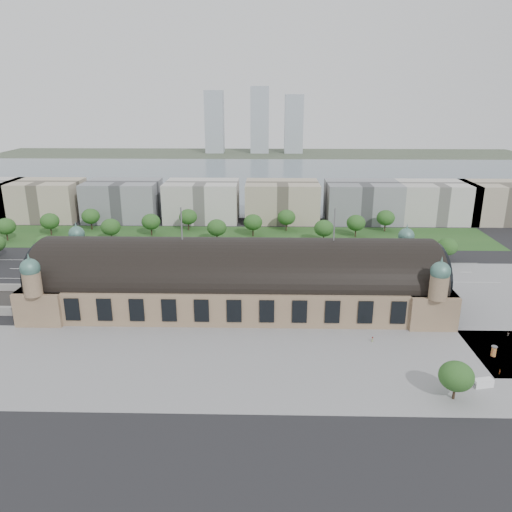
{
  "coord_description": "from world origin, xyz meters",
  "views": [
    {
      "loc": [
        10.94,
        -173.62,
        76.23
      ],
      "look_at": [
        6.51,
        16.56,
        14.0
      ],
      "focal_mm": 35.0,
      "sensor_mm": 36.0,
      "label": 1
    }
  ],
  "objects_px": {
    "parked_car_5": "(179,282)",
    "traffic_car_6": "(402,270)",
    "parked_car_4": "(114,282)",
    "bus_mid": "(248,272)",
    "traffic_car_1": "(60,263)",
    "pedestrian_0": "(372,339)",
    "bus_east": "(306,274)",
    "pedestrian_1": "(500,372)",
    "traffic_car_5": "(293,263)",
    "parked_car_1": "(79,280)",
    "traffic_car_0": "(30,275)",
    "traffic_car_4": "(266,275)",
    "parked_car_6": "(199,279)",
    "petrol_station": "(139,246)",
    "advertising_column": "(494,351)",
    "parked_car_3": "(130,280)",
    "traffic_car_3": "(195,268)",
    "traffic_car_2": "(121,272)",
    "pedestrian_2": "(508,334)",
    "parked_car_2": "(98,278)",
    "van_south": "(482,383)",
    "parked_car_0": "(52,281)",
    "bus_west": "(195,275)"
  },
  "relations": [
    {
      "from": "bus_east",
      "to": "pedestrian_2",
      "type": "xyz_separation_m",
      "value": [
        62.52,
        -54.47,
        -0.62
      ]
    },
    {
      "from": "traffic_car_3",
      "to": "bus_east",
      "type": "xyz_separation_m",
      "value": [
        49.84,
        -8.83,
        0.73
      ]
    },
    {
      "from": "parked_car_0",
      "to": "parked_car_4",
      "type": "height_order",
      "value": "parked_car_4"
    },
    {
      "from": "traffic_car_3",
      "to": "parked_car_5",
      "type": "height_order",
      "value": "traffic_car_3"
    },
    {
      "from": "traffic_car_3",
      "to": "parked_car_5",
      "type": "xyz_separation_m",
      "value": [
        -4.1,
        -18.3,
        -0.01
      ]
    },
    {
      "from": "traffic_car_3",
      "to": "parked_car_6",
      "type": "xyz_separation_m",
      "value": [
        3.93,
        -14.3,
        -0.02
      ]
    },
    {
      "from": "parked_car_5",
      "to": "traffic_car_6",
      "type": "bearing_deg",
      "value": 68.74
    },
    {
      "from": "parked_car_5",
      "to": "pedestrian_1",
      "type": "relative_size",
      "value": 3.15
    },
    {
      "from": "advertising_column",
      "to": "parked_car_3",
      "type": "bearing_deg",
      "value": 154.71
    },
    {
      "from": "traffic_car_6",
      "to": "bus_east",
      "type": "bearing_deg",
      "value": -80.79
    },
    {
      "from": "petrol_station",
      "to": "traffic_car_3",
      "type": "bearing_deg",
      "value": -39.1
    },
    {
      "from": "parked_car_2",
      "to": "parked_car_3",
      "type": "distance_m",
      "value": 14.74
    },
    {
      "from": "van_south",
      "to": "parked_car_0",
      "type": "bearing_deg",
      "value": 141.12
    },
    {
      "from": "traffic_car_2",
      "to": "pedestrian_0",
      "type": "height_order",
      "value": "pedestrian_0"
    },
    {
      "from": "traffic_car_0",
      "to": "pedestrian_1",
      "type": "bearing_deg",
      "value": 71.07
    },
    {
      "from": "traffic_car_3",
      "to": "traffic_car_0",
      "type": "bearing_deg",
      "value": 104.98
    },
    {
      "from": "petrol_station",
      "to": "parked_car_2",
      "type": "height_order",
      "value": "petrol_station"
    },
    {
      "from": "parked_car_2",
      "to": "van_south",
      "type": "xyz_separation_m",
      "value": [
        131.49,
        -79.11,
        0.31
      ]
    },
    {
      "from": "bus_mid",
      "to": "traffic_car_0",
      "type": "bearing_deg",
      "value": 91.99
    },
    {
      "from": "traffic_car_5",
      "to": "petrol_station",
      "type": "bearing_deg",
      "value": 82.23
    },
    {
      "from": "traffic_car_0",
      "to": "traffic_car_4",
      "type": "bearing_deg",
      "value": 96.52
    },
    {
      "from": "parked_car_3",
      "to": "parked_car_4",
      "type": "height_order",
      "value": "parked_car_3"
    },
    {
      "from": "petrol_station",
      "to": "traffic_car_6",
      "type": "height_order",
      "value": "petrol_station"
    },
    {
      "from": "parked_car_6",
      "to": "petrol_station",
      "type": "bearing_deg",
      "value": -165.55
    },
    {
      "from": "traffic_car_4",
      "to": "parked_car_4",
      "type": "bearing_deg",
      "value": -76.23
    },
    {
      "from": "parked_car_3",
      "to": "pedestrian_2",
      "type": "distance_m",
      "value": 145.38
    },
    {
      "from": "parked_car_4",
      "to": "bus_mid",
      "type": "xyz_separation_m",
      "value": [
        56.06,
        11.0,
        0.95
      ]
    },
    {
      "from": "traffic_car_4",
      "to": "parked_car_2",
      "type": "xyz_separation_m",
      "value": [
        -72.3,
        -5.6,
        0.07
      ]
    },
    {
      "from": "traffic_car_2",
      "to": "parked_car_6",
      "type": "distance_m",
      "value": 36.49
    },
    {
      "from": "traffic_car_5",
      "to": "parked_car_1",
      "type": "height_order",
      "value": "parked_car_1"
    },
    {
      "from": "pedestrian_0",
      "to": "pedestrian_2",
      "type": "distance_m",
      "value": 45.61
    },
    {
      "from": "parked_car_1",
      "to": "parked_car_5",
      "type": "distance_m",
      "value": 43.12
    },
    {
      "from": "traffic_car_2",
      "to": "pedestrian_2",
      "type": "distance_m",
      "value": 154.82
    },
    {
      "from": "traffic_car_4",
      "to": "traffic_car_6",
      "type": "bearing_deg",
      "value": 102.26
    },
    {
      "from": "advertising_column",
      "to": "bus_west",
      "type": "bearing_deg",
      "value": 147.33
    },
    {
      "from": "bus_east",
      "to": "traffic_car_6",
      "type": "bearing_deg",
      "value": -80.89
    },
    {
      "from": "traffic_car_4",
      "to": "bus_mid",
      "type": "distance_m",
      "value": 8.02
    },
    {
      "from": "bus_mid",
      "to": "pedestrian_0",
      "type": "height_order",
      "value": "bus_mid"
    },
    {
      "from": "parked_car_1",
      "to": "pedestrian_0",
      "type": "distance_m",
      "value": 125.35
    },
    {
      "from": "parked_car_6",
      "to": "pedestrian_0",
      "type": "relative_size",
      "value": 3.09
    },
    {
      "from": "parked_car_0",
      "to": "van_south",
      "type": "xyz_separation_m",
      "value": [
        149.72,
        -75.11,
        0.46
      ]
    },
    {
      "from": "traffic_car_5",
      "to": "traffic_car_4",
      "type": "bearing_deg",
      "value": 149.04
    },
    {
      "from": "bus_west",
      "to": "bus_east",
      "type": "distance_m",
      "value": 48.21
    },
    {
      "from": "traffic_car_0",
      "to": "traffic_car_5",
      "type": "distance_m",
      "value": 117.17
    },
    {
      "from": "traffic_car_1",
      "to": "pedestrian_0",
      "type": "distance_m",
      "value": 150.27
    },
    {
      "from": "bus_west",
      "to": "advertising_column",
      "type": "distance_m",
      "value": 119.0
    },
    {
      "from": "parked_car_6",
      "to": "pedestrian_0",
      "type": "bearing_deg",
      "value": 22.29
    },
    {
      "from": "parked_car_0",
      "to": "bus_mid",
      "type": "relative_size",
      "value": 0.34
    },
    {
      "from": "petrol_station",
      "to": "traffic_car_4",
      "type": "relative_size",
      "value": 3.25
    },
    {
      "from": "bus_east",
      "to": "pedestrian_1",
      "type": "bearing_deg",
      "value": -148.66
    }
  ]
}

